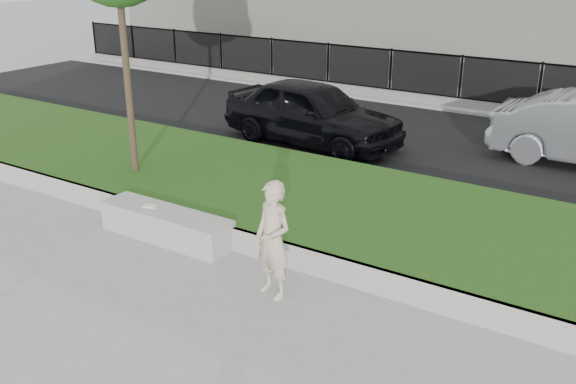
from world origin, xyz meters
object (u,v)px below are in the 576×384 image
Objects in this scene: man at (273,240)px; car_dark at (312,112)px; book at (151,206)px; stone_bench at (166,225)px.

man reaches higher than car_dark.
car_dark is at bearing 73.43° from book.
man is at bearing -12.43° from stone_bench.
stone_bench is 5.93m from car_dark.
book reaches higher than stone_bench.
car_dark reaches higher than book.
stone_bench is 0.54× the size of car_dark.
car_dark is at bearing 131.11° from man.
car_dark reaches higher than stone_bench.
book is at bearing 179.46° from stone_bench.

